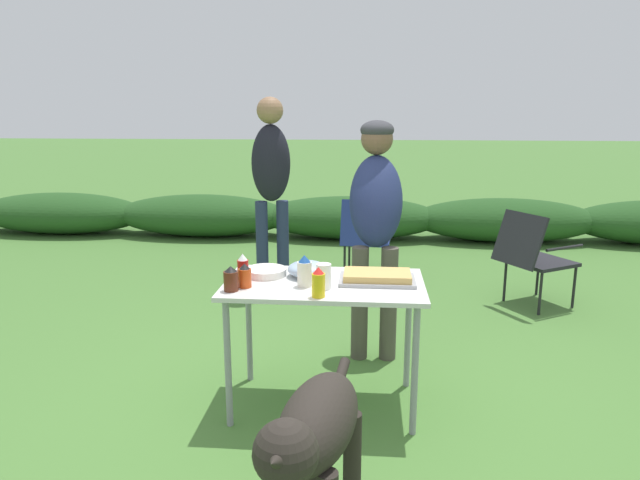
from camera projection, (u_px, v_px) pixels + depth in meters
The scene contains 17 objects.
ground_plane at pixel (324, 404), 3.31m from camera, with size 60.00×60.00×0.00m, color #477533.
shrub_hedge at pixel (350, 218), 7.54m from camera, with size 14.40×0.90×0.56m.
folding_table at pixel (324, 295), 3.17m from camera, with size 1.10×0.64×0.74m.
food_tray at pixel (377, 277), 3.15m from camera, with size 0.42×0.26×0.06m.
plate_stack at pixel (266, 272), 3.27m from camera, with size 0.24×0.24×0.04m, color white.
mixing_bowl at pixel (307, 269), 3.24m from camera, with size 0.22×0.22×0.09m, color #99B2CC.
paper_cup_stack at pixel (324, 276), 3.02m from camera, with size 0.08×0.08×0.14m, color white.
mustard_bottle at pixel (318, 283), 2.89m from camera, with size 0.07×0.07×0.16m.
bbq_sauce_bottle at pixel (231, 279), 2.99m from camera, with size 0.08×0.08×0.13m.
ketchup_bottle at pixel (243, 269), 3.12m from camera, with size 0.06×0.06×0.17m.
mayo_bottle at pixel (305, 272), 3.06m from camera, with size 0.08×0.08×0.17m.
hot_sauce_bottle at pixel (245, 276), 3.05m from camera, with size 0.07×0.07×0.13m.
standing_person_in_gray_fleece at pixel (376, 211), 3.82m from camera, with size 0.36×0.48×1.60m.
standing_person_in_red_jacket at pixel (271, 175), 5.15m from camera, with size 0.41×0.34×1.78m.
dog at pixel (314, 439), 2.03m from camera, with size 0.37×0.94×0.76m.
camp_chair_green_behind_table at pixel (532, 254), 4.87m from camera, with size 0.74×0.70×0.83m.
camp_chair_near_hedge at pixel (366, 235), 5.62m from camera, with size 0.52×0.63×0.83m.
Camera 1 is at (0.23, -3.01, 1.67)m, focal length 32.00 mm.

